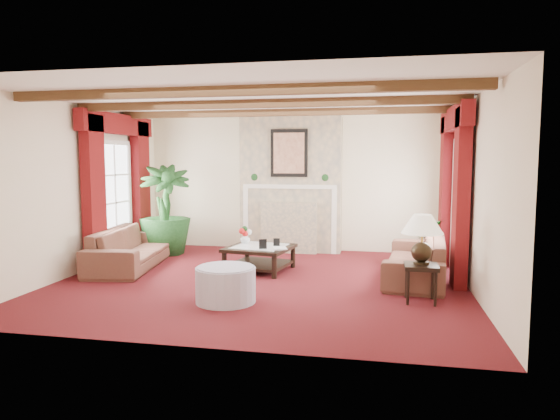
% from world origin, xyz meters
% --- Properties ---
extents(floor, '(6.00, 6.00, 0.00)m').
position_xyz_m(floor, '(0.00, 0.00, 0.00)').
color(floor, '#440C0C').
rests_on(floor, ground).
extents(ceiling, '(6.00, 6.00, 0.00)m').
position_xyz_m(ceiling, '(0.00, 0.00, 2.70)').
color(ceiling, white).
rests_on(ceiling, floor).
extents(back_wall, '(6.00, 0.02, 2.70)m').
position_xyz_m(back_wall, '(0.00, 2.75, 1.35)').
color(back_wall, beige).
rests_on(back_wall, ground).
extents(left_wall, '(0.02, 5.50, 2.70)m').
position_xyz_m(left_wall, '(-3.00, 0.00, 1.35)').
color(left_wall, beige).
rests_on(left_wall, ground).
extents(right_wall, '(0.02, 5.50, 2.70)m').
position_xyz_m(right_wall, '(3.00, 0.00, 1.35)').
color(right_wall, beige).
rests_on(right_wall, ground).
extents(ceiling_beams, '(6.00, 3.00, 0.12)m').
position_xyz_m(ceiling_beams, '(0.00, 0.00, 2.64)').
color(ceiling_beams, '#3C2413').
rests_on(ceiling_beams, ceiling).
extents(fireplace, '(2.00, 0.52, 2.70)m').
position_xyz_m(fireplace, '(0.00, 2.55, 2.70)').
color(fireplace, tan).
rests_on(fireplace, ground).
extents(french_door_left, '(0.10, 1.10, 2.16)m').
position_xyz_m(french_door_left, '(-2.97, 1.00, 2.13)').
color(french_door_left, white).
rests_on(french_door_left, ground).
extents(french_door_right, '(0.10, 1.10, 2.16)m').
position_xyz_m(french_door_right, '(2.97, 1.00, 2.13)').
color(french_door_right, white).
rests_on(french_door_right, ground).
extents(curtains_left, '(0.20, 2.40, 2.55)m').
position_xyz_m(curtains_left, '(-2.86, 1.00, 2.55)').
color(curtains_left, '#560B0B').
rests_on(curtains_left, ground).
extents(curtains_right, '(0.20, 2.40, 2.55)m').
position_xyz_m(curtains_right, '(2.86, 1.00, 2.55)').
color(curtains_right, '#560B0B').
rests_on(curtains_right, ground).
extents(sofa_left, '(2.44, 1.31, 0.88)m').
position_xyz_m(sofa_left, '(-2.42, 0.54, 0.44)').
color(sofa_left, '#3C101D').
rests_on(sofa_left, ground).
extents(sofa_right, '(2.30, 1.07, 0.85)m').
position_xyz_m(sofa_right, '(2.29, 0.60, 0.42)').
color(sofa_right, '#3C101D').
rests_on(sofa_right, ground).
extents(potted_palm, '(2.40, 2.54, 0.97)m').
position_xyz_m(potted_palm, '(-2.32, 1.72, 0.49)').
color(potted_palm, black).
rests_on(potted_palm, ground).
extents(small_plant, '(1.28, 1.31, 0.62)m').
position_xyz_m(small_plant, '(2.65, 1.93, 0.31)').
color(small_plant, black).
rests_on(small_plant, ground).
extents(coffee_table, '(1.14, 1.14, 0.40)m').
position_xyz_m(coffee_table, '(-0.19, 0.66, 0.20)').
color(coffee_table, black).
rests_on(coffee_table, ground).
extents(side_table, '(0.45, 0.45, 0.49)m').
position_xyz_m(side_table, '(2.27, -0.71, 0.25)').
color(side_table, black).
rests_on(side_table, ground).
extents(ottoman, '(0.77, 0.77, 0.45)m').
position_xyz_m(ottoman, '(-0.19, -1.20, 0.23)').
color(ottoman, '#A3A1B7').
rests_on(ottoman, ground).
extents(table_lamp, '(0.52, 0.52, 0.66)m').
position_xyz_m(table_lamp, '(2.27, -0.71, 0.82)').
color(table_lamp, black).
rests_on(table_lamp, side_table).
extents(flower_vase, '(0.26, 0.26, 0.17)m').
position_xyz_m(flower_vase, '(-0.50, 0.90, 0.49)').
color(flower_vase, silver).
rests_on(flower_vase, coffee_table).
extents(book, '(0.22, 0.15, 0.29)m').
position_xyz_m(book, '(0.09, 0.45, 0.55)').
color(book, black).
rests_on(book, coffee_table).
extents(photo_frame_a, '(0.12, 0.07, 0.16)m').
position_xyz_m(photo_frame_a, '(-0.08, 0.41, 0.49)').
color(photo_frame_a, black).
rests_on(photo_frame_a, coffee_table).
extents(photo_frame_b, '(0.11, 0.03, 0.14)m').
position_xyz_m(photo_frame_b, '(0.08, 0.72, 0.47)').
color(photo_frame_b, black).
rests_on(photo_frame_b, coffee_table).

